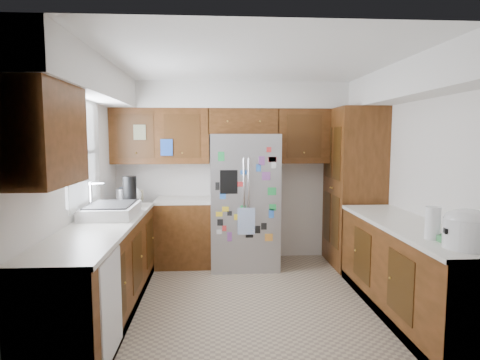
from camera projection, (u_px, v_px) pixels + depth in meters
name	position (u px, v px, depth m)	size (l,w,h in m)	color
floor	(252.00, 300.00, 4.35)	(3.60, 3.60, 0.00)	tan
room_shell	(240.00, 132.00, 4.52)	(3.64, 3.24, 2.52)	silver
left_counter_run	(124.00, 263.00, 4.25)	(1.36, 3.20, 0.92)	#3F230C
right_counter_run	(409.00, 274.00, 3.93)	(0.63, 2.25, 0.92)	#3F230C
pantry	(354.00, 188.00, 5.47)	(0.60, 0.90, 2.15)	#3F230C
fridge	(244.00, 201.00, 5.45)	(0.90, 0.79, 1.80)	#99989D
bridge_cabinet	(243.00, 122.00, 5.56)	(0.96, 0.34, 0.35)	#3F230C
fridge_top_items	(245.00, 100.00, 5.50)	(0.62, 0.33, 0.28)	#1216B3
sink_assembly	(111.00, 210.00, 4.25)	(0.52, 0.70, 0.37)	white
left_counter_clutter	(129.00, 194.00, 4.98)	(0.33, 0.82, 0.38)	black
rice_cooker	(467.00, 228.00, 3.01)	(0.35, 0.34, 0.30)	white
paper_towel	(433.00, 223.00, 3.29)	(0.12, 0.12, 0.27)	white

